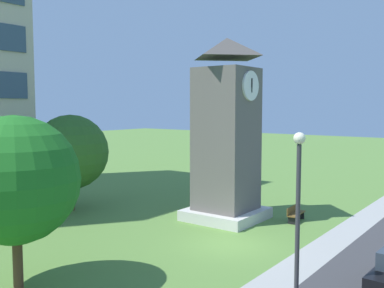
% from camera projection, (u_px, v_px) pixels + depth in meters
% --- Properties ---
extents(ground_plane, '(160.00, 160.00, 0.00)m').
position_uv_depth(ground_plane, '(230.00, 244.00, 20.95)').
color(ground_plane, '#567F38').
extents(kerb_strip, '(120.00, 1.60, 0.01)m').
position_uv_depth(kerb_strip, '(305.00, 261.00, 18.70)').
color(kerb_strip, '#9E9E99').
rests_on(kerb_strip, ground).
extents(clock_tower, '(4.03, 4.03, 10.41)m').
position_uv_depth(clock_tower, '(226.00, 140.00, 25.31)').
color(clock_tower, '#605B56').
rests_on(clock_tower, ground).
extents(park_bench, '(1.83, 0.62, 0.88)m').
position_uv_depth(park_bench, '(295.00, 213.00, 25.15)').
color(park_bench, brown).
rests_on(park_bench, ground).
extents(street_lamp, '(0.36, 0.36, 5.79)m').
position_uv_depth(street_lamp, '(298.00, 205.00, 13.28)').
color(street_lamp, '#333338').
rests_on(street_lamp, ground).
extents(tree_near_tower, '(4.68, 4.68, 6.05)m').
position_uv_depth(tree_near_tower, '(71.00, 152.00, 27.55)').
color(tree_near_tower, '#513823').
rests_on(tree_near_tower, ground).
extents(tree_streetside, '(4.52, 4.52, 6.27)m').
position_uv_depth(tree_streetside, '(15.00, 180.00, 15.35)').
color(tree_streetside, '#513823').
rests_on(tree_streetside, ground).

